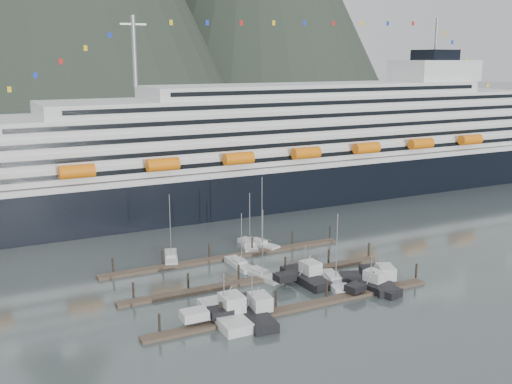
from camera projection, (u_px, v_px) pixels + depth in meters
ground at (292, 282)px, 100.59m from camera, size 1600.00×1600.00×0.00m
cruise_ship at (286, 154)px, 159.07m from camera, size 210.00×30.40×50.30m
dock_near at (297, 307)px, 89.69m from camera, size 48.18×2.28×3.20m
dock_mid at (258, 279)px, 101.02m from camera, size 48.18×2.28×3.20m
dock_far at (226, 257)px, 112.34m from camera, size 48.18×2.28×3.20m
sailboat_c at (240, 265)px, 107.69m from camera, size 2.42×8.69×10.59m
sailboat_d at (259, 274)px, 103.03m from camera, size 4.59×10.13×12.46m
sailboat_e at (171, 258)px, 111.55m from camera, size 4.77×9.02×13.12m
sailboat_f at (249, 246)px, 118.71m from camera, size 5.23×9.06×11.76m
sailboat_g at (258, 244)px, 119.61m from camera, size 5.46×9.90×14.68m
sailboat_h at (334, 282)px, 99.39m from camera, size 5.16×10.16×12.90m
trawler_a at (251, 312)px, 86.61m from camera, size 9.27×12.79×6.87m
trawler_b at (223, 314)px, 85.56m from camera, size 9.13×11.99×7.79m
trawler_c at (377, 279)px, 99.51m from camera, size 10.29×13.02×6.46m
trawler_d at (370, 285)px, 97.01m from camera, size 8.43×10.84×6.14m
trawler_e at (304, 277)px, 100.56m from camera, size 8.23×10.79×6.93m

